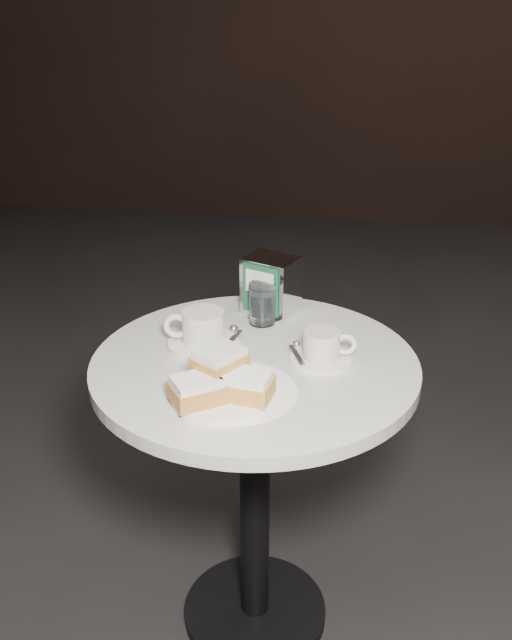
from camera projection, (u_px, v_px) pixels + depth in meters
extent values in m
plane|color=black|center=(255.00, 615.00, 1.83)|extent=(7.00, 7.00, 0.00)
cylinder|color=black|center=(255.00, 610.00, 1.83)|extent=(0.36, 0.36, 0.03)
cylinder|color=black|center=(255.00, 502.00, 1.68)|extent=(0.07, 0.07, 0.70)
cylinder|color=silver|center=(255.00, 366.00, 1.52)|extent=(0.70, 0.70, 0.03)
cylinder|color=white|center=(235.00, 391.00, 1.40)|extent=(0.28, 0.28, 0.00)
cylinder|color=white|center=(220.00, 396.00, 1.37)|extent=(0.23, 0.23, 0.01)
cube|color=#C6843D|center=(197.00, 393.00, 1.34)|extent=(0.12, 0.11, 0.03)
cube|color=white|center=(197.00, 381.00, 1.33)|extent=(0.11, 0.10, 0.01)
cube|color=gold|center=(247.00, 388.00, 1.35)|extent=(0.11, 0.09, 0.03)
cube|color=white|center=(247.00, 377.00, 1.34)|extent=(0.10, 0.08, 0.01)
cube|color=#C58D3C|center=(220.00, 364.00, 1.37)|extent=(0.12, 0.12, 0.03)
cube|color=white|center=(220.00, 353.00, 1.36)|extent=(0.11, 0.11, 0.01)
cylinder|color=white|center=(204.00, 344.00, 1.57)|extent=(0.17, 0.17, 0.01)
cylinder|color=silver|center=(203.00, 327.00, 1.56)|extent=(0.10, 0.10, 0.07)
cylinder|color=#8B674C|center=(203.00, 315.00, 1.54)|extent=(0.09, 0.09, 0.00)
torus|color=silver|center=(176.00, 326.00, 1.56)|extent=(0.06, 0.02, 0.06)
cube|color=silver|center=(231.00, 341.00, 1.57)|extent=(0.04, 0.11, 0.00)
sphere|color=#B6B7BB|center=(234.00, 329.00, 1.62)|extent=(0.02, 0.02, 0.02)
cylinder|color=white|center=(321.00, 359.00, 1.51)|extent=(0.15, 0.15, 0.01)
cylinder|color=silver|center=(322.00, 344.00, 1.50)|extent=(0.09, 0.09, 0.06)
cylinder|color=#8A694B|center=(322.00, 334.00, 1.49)|extent=(0.08, 0.08, 0.00)
torus|color=white|center=(346.00, 345.00, 1.50)|extent=(0.05, 0.02, 0.05)
cube|color=silver|center=(297.00, 355.00, 1.51)|extent=(0.04, 0.09, 0.00)
sphere|color=silver|center=(296.00, 344.00, 1.55)|extent=(0.02, 0.02, 0.02)
cylinder|color=white|center=(262.00, 303.00, 1.67)|extent=(0.08, 0.08, 0.10)
cylinder|color=silver|center=(262.00, 305.00, 1.67)|extent=(0.07, 0.07, 0.08)
cylinder|color=white|center=(267.00, 297.00, 1.70)|extent=(0.07, 0.07, 0.10)
cylinder|color=silver|center=(267.00, 298.00, 1.70)|extent=(0.06, 0.06, 0.09)
cube|color=silver|center=(271.00, 285.00, 1.72)|extent=(0.15, 0.14, 0.14)
cube|color=#195838|center=(260.00, 290.00, 1.67)|extent=(0.09, 0.04, 0.12)
cube|color=white|center=(259.00, 283.00, 1.66)|extent=(0.07, 0.03, 0.05)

